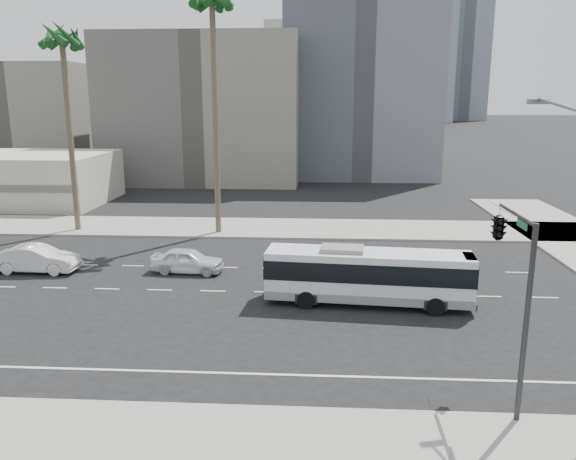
# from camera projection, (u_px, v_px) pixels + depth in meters

# --- Properties ---
(ground) EXTENTS (700.00, 700.00, 0.00)m
(ground) POSITION_uv_depth(u_px,v_px,m) (267.00, 292.00, 31.17)
(ground) COLOR black
(ground) RESTS_ON ground
(sidewalk_north) EXTENTS (120.00, 7.00, 0.15)m
(sidewalk_north) POSITION_uv_depth(u_px,v_px,m) (285.00, 228.00, 46.22)
(sidewalk_north) COLOR gray
(sidewalk_north) RESTS_ON ground
(midrise_beige_west) EXTENTS (24.00, 18.00, 18.00)m
(midrise_beige_west) POSITION_uv_depth(u_px,v_px,m) (207.00, 110.00, 73.56)
(midrise_beige_west) COLOR #5F5D58
(midrise_beige_west) RESTS_ON ground
(midrise_gray_center) EXTENTS (20.00, 20.00, 26.00)m
(midrise_gray_center) POSITION_uv_depth(u_px,v_px,m) (359.00, 79.00, 78.31)
(midrise_gray_center) COLOR #535560
(midrise_gray_center) RESTS_ON ground
(midrise_beige_far) EXTENTS (18.00, 16.00, 15.00)m
(midrise_beige_far) POSITION_uv_depth(u_px,v_px,m) (34.00, 119.00, 80.26)
(midrise_beige_far) COLOR #5F5D58
(midrise_beige_far) RESTS_ON ground
(civic_tower) EXTENTS (42.00, 42.00, 129.00)m
(civic_tower) POSITION_uv_depth(u_px,v_px,m) (313.00, 36.00, 265.52)
(civic_tower) COLOR silver
(civic_tower) RESTS_ON ground
(highrise_right) EXTENTS (26.00, 26.00, 70.00)m
(highrise_right) POSITION_uv_depth(u_px,v_px,m) (421.00, 40.00, 244.24)
(highrise_right) COLOR slate
(highrise_right) RESTS_ON ground
(highrise_far) EXTENTS (22.00, 22.00, 60.00)m
(highrise_far) POSITION_uv_depth(u_px,v_px,m) (462.00, 57.00, 273.10)
(highrise_far) COLOR slate
(highrise_far) RESTS_ON ground
(city_bus) EXTENTS (10.69, 3.29, 3.02)m
(city_bus) POSITION_uv_depth(u_px,v_px,m) (368.00, 275.00, 29.06)
(city_bus) COLOR silver
(city_bus) RESTS_ON ground
(car_a) EXTENTS (2.10, 4.55, 1.51)m
(car_a) POSITION_uv_depth(u_px,v_px,m) (187.00, 260.00, 34.60)
(car_a) COLOR silver
(car_a) RESTS_ON ground
(car_b) EXTENTS (1.84, 5.06, 1.66)m
(car_b) POSITION_uv_depth(u_px,v_px,m) (37.00, 259.00, 34.66)
(car_b) COLOR silver
(car_b) RESTS_ON ground
(traffic_signal) EXTENTS (3.07, 4.03, 6.74)m
(traffic_signal) POSITION_uv_depth(u_px,v_px,m) (501.00, 235.00, 20.43)
(traffic_signal) COLOR #262628
(traffic_signal) RESTS_ON ground
(palm_near) EXTENTS (5.59, 5.59, 18.81)m
(palm_near) POSITION_uv_depth(u_px,v_px,m) (212.00, 5.00, 40.87)
(palm_near) COLOR brown
(palm_near) RESTS_ON ground
(palm_mid) EXTENTS (5.20, 5.20, 16.06)m
(palm_mid) POSITION_uv_depth(u_px,v_px,m) (62.00, 43.00, 42.32)
(palm_mid) COLOR brown
(palm_mid) RESTS_ON ground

